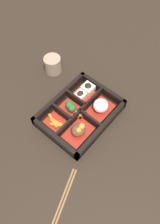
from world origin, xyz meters
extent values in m
plane|color=black|center=(0.00, 0.00, 0.00)|extent=(3.00, 3.00, 0.00)
cube|color=black|center=(0.00, 0.00, 0.01)|extent=(0.28, 0.22, 0.01)
cube|color=black|center=(0.00, -0.10, 0.02)|extent=(0.28, 0.01, 0.04)
cube|color=black|center=(0.00, 0.10, 0.02)|extent=(0.28, 0.01, 0.04)
cube|color=black|center=(-0.13, 0.00, 0.02)|extent=(0.01, 0.22, 0.04)
cube|color=black|center=(0.13, 0.00, 0.02)|extent=(0.01, 0.22, 0.04)
cube|color=black|center=(0.00, 0.00, 0.02)|extent=(0.25, 0.01, 0.04)
cube|color=black|center=(-0.03, -0.05, 0.02)|extent=(0.01, 0.09, 0.04)
cube|color=black|center=(0.05, -0.05, 0.02)|extent=(0.01, 0.09, 0.04)
cube|color=black|center=(0.00, 0.05, 0.02)|extent=(0.01, 0.09, 0.04)
cube|color=maroon|center=(-0.06, 0.05, 0.01)|extent=(0.11, 0.07, 0.01)
ellipsoid|color=silver|center=(-0.06, 0.05, 0.04)|extent=(0.06, 0.05, 0.05)
cube|color=maroon|center=(0.06, 0.05, 0.01)|extent=(0.11, 0.07, 0.01)
ellipsoid|color=brown|center=(0.06, 0.05, 0.03)|extent=(0.05, 0.05, 0.04)
sphere|color=orange|center=(0.05, 0.05, 0.05)|extent=(0.02, 0.02, 0.02)
sphere|color=orange|center=(0.07, 0.05, 0.05)|extent=(0.02, 0.02, 0.02)
cube|color=maroon|center=(-0.08, -0.05, 0.01)|extent=(0.07, 0.07, 0.01)
cube|color=beige|center=(-0.10, -0.05, 0.03)|extent=(0.04, 0.04, 0.02)
ellipsoid|color=black|center=(-0.10, -0.05, 0.04)|extent=(0.03, 0.03, 0.01)
cube|color=beige|center=(-0.06, -0.05, 0.03)|extent=(0.04, 0.04, 0.02)
ellipsoid|color=black|center=(-0.06, -0.05, 0.04)|extent=(0.03, 0.02, 0.01)
cube|color=maroon|center=(0.01, -0.05, 0.01)|extent=(0.06, 0.07, 0.01)
sphere|color=#265B28|center=(0.01, -0.03, 0.03)|extent=(0.02, 0.02, 0.02)
sphere|color=#265B28|center=(0.01, -0.03, 0.03)|extent=(0.03, 0.03, 0.03)
sphere|color=#265B28|center=(0.01, -0.04, 0.03)|extent=(0.02, 0.02, 0.02)
sphere|color=#265B28|center=(0.00, -0.05, 0.03)|extent=(0.03, 0.03, 0.03)
sphere|color=#265B28|center=(0.01, -0.05, 0.03)|extent=(0.03, 0.03, 0.03)
cube|color=maroon|center=(0.09, -0.05, 0.01)|extent=(0.06, 0.07, 0.01)
cylinder|color=orange|center=(0.09, -0.04, 0.02)|extent=(0.02, 0.04, 0.01)
cylinder|color=orange|center=(0.08, -0.03, 0.02)|extent=(0.02, 0.05, 0.01)
cylinder|color=orange|center=(0.09, -0.03, 0.02)|extent=(0.03, 0.04, 0.01)
cylinder|color=orange|center=(0.08, -0.06, 0.02)|extent=(0.02, 0.04, 0.01)
cube|color=maroon|center=(0.00, 0.00, 0.01)|extent=(0.04, 0.04, 0.01)
cylinder|color=#75A84C|center=(0.00, 0.00, 0.02)|extent=(0.02, 0.02, 0.00)
cylinder|color=#75A84C|center=(0.00, 0.00, 0.02)|extent=(0.02, 0.02, 0.00)
cylinder|color=#75A84C|center=(0.01, -0.01, 0.02)|extent=(0.02, 0.02, 0.01)
cylinder|color=#75A84C|center=(0.00, 0.00, 0.02)|extent=(0.02, 0.02, 0.00)
cylinder|color=gray|center=(-0.10, -0.23, 0.04)|extent=(0.07, 0.07, 0.07)
cylinder|color=#597A38|center=(-0.10, -0.23, 0.07)|extent=(0.06, 0.06, 0.01)
cylinder|color=brown|center=(0.27, 0.16, 0.00)|extent=(0.21, 0.08, 0.01)
cylinder|color=brown|center=(0.27, 0.15, 0.00)|extent=(0.21, 0.08, 0.01)
camera|label=1|loc=(0.31, 0.27, 0.71)|focal=35.00mm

